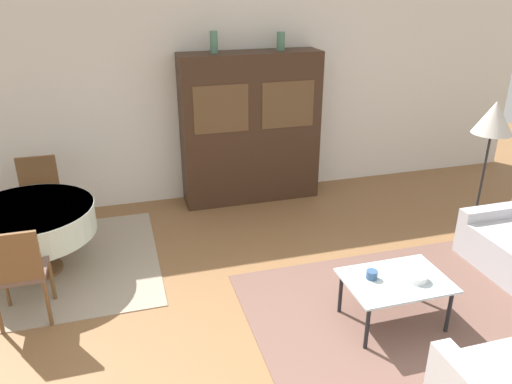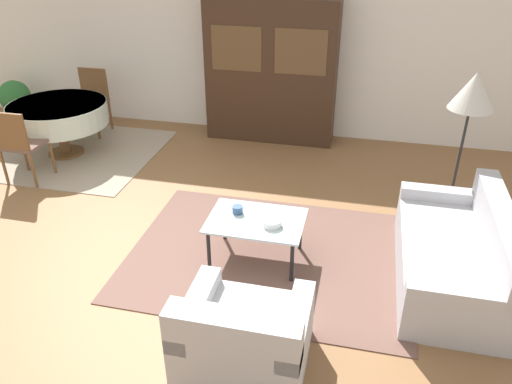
% 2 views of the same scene
% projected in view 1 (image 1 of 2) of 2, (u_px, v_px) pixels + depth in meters
% --- Properties ---
extents(ground_plane, '(14.00, 14.00, 0.00)m').
position_uv_depth(ground_plane, '(281.00, 372.00, 3.95)').
color(ground_plane, brown).
extents(wall_back, '(10.00, 0.06, 2.70)m').
position_uv_depth(wall_back, '(195.00, 101.00, 6.61)').
color(wall_back, silver).
rests_on(wall_back, ground_plane).
extents(area_rug, '(2.73, 2.08, 0.01)m').
position_uv_depth(area_rug, '(397.00, 313.00, 4.63)').
color(area_rug, brown).
rests_on(area_rug, ground_plane).
extents(dining_rug, '(2.33, 2.09, 0.01)m').
position_uv_depth(dining_rug, '(47.00, 267.00, 5.36)').
color(dining_rug, gray).
rests_on(dining_rug, ground_plane).
extents(coffee_table, '(0.90, 0.64, 0.44)m').
position_uv_depth(coffee_table, '(396.00, 284.00, 4.36)').
color(coffee_table, black).
rests_on(coffee_table, area_rug).
extents(display_cabinet, '(1.84, 0.47, 2.00)m').
position_uv_depth(display_cabinet, '(250.00, 129.00, 6.67)').
color(display_cabinet, '#382316').
rests_on(display_cabinet, ground_plane).
extents(dining_table, '(1.29, 1.29, 0.73)m').
position_uv_depth(dining_table, '(30.00, 222.00, 5.06)').
color(dining_table, brown).
rests_on(dining_table, dining_rug).
extents(dining_chair_near, '(0.44, 0.44, 0.95)m').
position_uv_depth(dining_chair_near, '(18.00, 269.00, 4.32)').
color(dining_chair_near, brown).
rests_on(dining_chair_near, dining_rug).
extents(dining_chair_far, '(0.44, 0.44, 0.95)m').
position_uv_depth(dining_chair_far, '(39.00, 192.00, 5.84)').
color(dining_chair_far, brown).
rests_on(dining_chair_far, dining_rug).
extents(floor_lamp, '(0.45, 0.45, 1.60)m').
position_uv_depth(floor_lamp, '(494.00, 121.00, 5.64)').
color(floor_lamp, black).
rests_on(floor_lamp, ground_plane).
extents(cup, '(0.10, 0.10, 0.08)m').
position_uv_depth(cup, '(372.00, 275.00, 4.35)').
color(cup, '#33517A').
rests_on(cup, coffee_table).
extents(bowl, '(0.18, 0.18, 0.06)m').
position_uv_depth(bowl, '(417.00, 277.00, 4.32)').
color(bowl, white).
rests_on(bowl, coffee_table).
extents(vase_tall, '(0.09, 0.09, 0.26)m').
position_uv_depth(vase_tall, '(214.00, 42.00, 6.10)').
color(vase_tall, '#4C7A60').
rests_on(vase_tall, display_cabinet).
extents(vase_short, '(0.10, 0.10, 0.23)m').
position_uv_depth(vase_short, '(281.00, 41.00, 6.33)').
color(vase_short, '#4C7A60').
rests_on(vase_short, display_cabinet).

